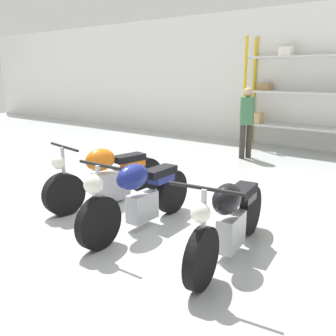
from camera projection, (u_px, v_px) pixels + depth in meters
name	position (u px, v px, depth m)	size (l,w,h in m)	color
ground_plane	(149.00, 226.00, 4.85)	(30.00, 30.00, 0.00)	#B2B7B7
back_wall	(317.00, 78.00, 9.35)	(30.00, 0.08, 3.60)	white
shelving_rack	(322.00, 93.00, 9.00)	(4.20, 0.63, 2.86)	gold
motorcycle_orange	(108.00, 177.00, 5.63)	(0.73, 2.05, 0.98)	black
motorcycle_blue	(138.00, 195.00, 4.66)	(0.61, 2.03, 0.98)	black
motorcycle_black	(230.00, 219.00, 3.94)	(0.72, 2.01, 0.97)	black
person_browsing	(247.00, 117.00, 8.52)	(0.44, 0.44, 1.62)	#38332D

